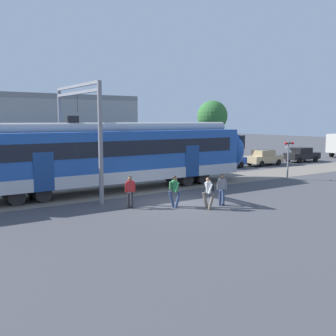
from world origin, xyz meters
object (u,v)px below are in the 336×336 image
pedestrian_green (174,189)px  parked_car_tan (264,158)px  parked_car_black (302,155)px  pedestrian_grey (222,187)px  pedestrian_white (209,190)px  pedestrian_red (130,190)px  crossing_signal (288,153)px  parked_car_blue (225,160)px

pedestrian_green → parked_car_tan: bearing=30.3°
pedestrian_green → parked_car_black: 26.31m
pedestrian_grey → parked_car_tan: 19.47m
pedestrian_green → pedestrian_white: size_ratio=1.00×
pedestrian_red → pedestrian_grey: same height
pedestrian_red → pedestrian_white: (3.15, -2.46, 0.03)m
parked_car_black → crossing_signal: crossing_signal is taller
pedestrian_green → parked_car_blue: pedestrian_green is taller
pedestrian_green → pedestrian_white: same height
parked_car_tan → pedestrian_white: bearing=-144.9°
pedestrian_green → pedestrian_red: bearing=148.2°
parked_car_blue → parked_car_tan: same height
parked_car_black → crossing_signal: (-11.49, -7.55, 1.23)m
pedestrian_red → pedestrian_green: size_ratio=1.00×
pedestrian_white → pedestrian_red: bearing=142.0°
pedestrian_red → pedestrian_white: 4.00m
pedestrian_white → parked_car_black: size_ratio=0.41×
pedestrian_red → pedestrian_grey: 4.82m
pedestrian_green → parked_car_blue: bearing=39.5°
pedestrian_green → pedestrian_grey: same height
pedestrian_white → pedestrian_grey: size_ratio=1.00×
parked_car_black → pedestrian_red: bearing=-160.0°
parked_car_blue → crossing_signal: bearing=-96.4°
pedestrian_red → crossing_signal: crossing_signal is taller
pedestrian_white → pedestrian_green: bearing=134.1°
parked_car_tan → parked_car_black: same height
pedestrian_red → pedestrian_green: (1.91, -1.19, 0.03)m
pedestrian_grey → parked_car_blue: bearing=47.4°
pedestrian_red → crossing_signal: size_ratio=0.56×
pedestrian_red → parked_car_black: (25.97, 9.47, -0.18)m
crossing_signal → pedestrian_grey: bearing=-158.5°
pedestrian_green → pedestrian_grey: bearing=-20.0°
pedestrian_white → pedestrian_grey: (1.20, 0.39, 0.00)m
pedestrian_red → crossing_signal: 14.65m
pedestrian_red → pedestrian_green: bearing=-31.8°
parked_car_blue → parked_car_tan: 4.70m
pedestrian_white → parked_car_black: 25.75m
pedestrian_grey → parked_car_tan: bearing=36.2°
parked_car_tan → pedestrian_green: bearing=-149.7°
pedestrian_red → pedestrian_grey: (4.35, -2.07, 0.03)m
pedestrian_grey → pedestrian_red: bearing=154.5°
parked_car_tan → parked_car_black: 5.91m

